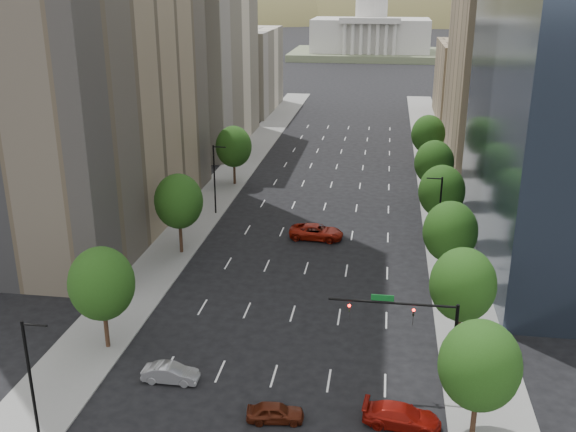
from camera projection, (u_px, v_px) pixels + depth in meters
The scene contains 25 objects.
sidewalk_left at pixel (189, 226), 79.80m from camera, with size 6.00×200.00×0.15m, color slate.
sidewalk_right at pixel (451, 240), 75.47m from camera, with size 6.00×200.00×0.15m, color slate.
midrise_cream_left at pixel (203, 45), 115.28m from camera, with size 14.00×30.00×35.00m, color beige.
filler_left at pixel (243, 70), 148.87m from camera, with size 14.00×26.00×18.00m, color beige.
parking_tan_right at pixel (498, 67), 106.35m from camera, with size 14.00×30.00×30.00m, color #8C7759.
filler_right at pixel (472, 81), 139.44m from camera, with size 14.00×26.00×16.00m, color #8C7759.
tree_right_0 at pixel (480, 365), 41.30m from camera, with size 5.20×5.20×8.39m.
tree_right_1 at pixel (463, 285), 51.42m from camera, with size 5.20×5.20×8.75m.
tree_right_2 at pixel (450, 232), 62.64m from camera, with size 5.20×5.20×8.61m.
tree_right_3 at pixel (442, 191), 73.72m from camera, with size 5.20×5.20×8.89m.
tree_right_4 at pixel (434, 163), 86.90m from camera, with size 5.20×5.20×8.46m.
tree_right_5 at pixel (428, 134), 101.70m from camera, with size 5.20×5.20×8.75m.
tree_left_0 at pixel (102, 284), 51.61m from camera, with size 5.20×5.20×8.75m.
tree_left_1 at pixel (179, 201), 70.15m from camera, with size 5.20×5.20×8.97m.
tree_left_2 at pixel (234, 147), 94.46m from camera, with size 5.20×5.20×8.68m.
streetlight_rn at pixel (439, 215), 69.50m from camera, with size 1.70×0.20×9.00m.
streetlight_ls at pixel (32, 381), 40.66m from camera, with size 1.70×0.20×9.00m.
streetlight_ln at pixel (215, 178), 82.56m from camera, with size 1.70×0.20×9.00m.
traffic_signal at pixel (420, 326), 46.51m from camera, with size 9.12×0.40×7.38m.
capitol at pixel (370, 35), 251.38m from camera, with size 60.00×40.00×35.20m.
foothills at pixel (420, 59), 587.74m from camera, with size 720.00×413.00×263.00m.
car_red_near at pixel (402, 416), 43.92m from camera, with size 2.12×5.22×1.52m, color maroon.
car_maroon at pixel (275, 412), 44.47m from camera, with size 1.56×3.89×1.33m, color #4B1A0C.
car_silver at pixel (171, 373), 48.84m from camera, with size 1.47×4.20×1.38m, color gray.
car_red_far at pixel (316, 232), 75.83m from camera, with size 2.85×6.19×1.72m, color maroon.
Camera 1 is at (7.40, -12.11, 28.15)m, focal length 41.11 mm.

